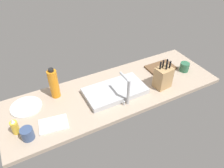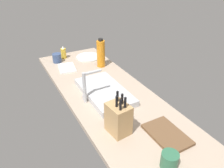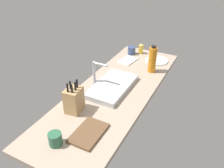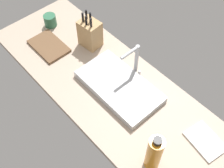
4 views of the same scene
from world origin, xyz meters
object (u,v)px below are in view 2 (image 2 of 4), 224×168
object	(u,v)px
faucet	(87,84)
cutting_board	(167,134)
water_bottle	(101,54)
soap_bottle	(64,53)
dinner_plate	(88,57)
coffee_mug	(57,58)
knife_block	(118,118)
ceramic_cup	(169,160)
sink_basin	(104,92)
dish_towel	(67,68)

from	to	relation	value
faucet	cutting_board	world-z (taller)	faucet
water_bottle	soap_bottle	bearing A→B (deg)	35.10
dinner_plate	coffee_mug	xyz separation A→B (cm)	(4.17, 31.19, 3.72)
knife_block	cutting_board	size ratio (longest dim) A/B	0.94
dinner_plate	knife_block	bearing A→B (deg)	165.59
coffee_mug	ceramic_cup	world-z (taller)	same
soap_bottle	coffee_mug	size ratio (longest dim) A/B	1.50
sink_basin	faucet	size ratio (longest dim) A/B	2.20
cutting_board	dinner_plate	world-z (taller)	cutting_board
coffee_mug	faucet	bearing A→B (deg)	179.41
faucet	dish_towel	bearing A→B (deg)	-4.23
dish_towel	water_bottle	bearing A→B (deg)	-109.81
soap_bottle	water_bottle	size ratio (longest dim) A/B	0.48
dish_towel	knife_block	bearing A→B (deg)	179.46
sink_basin	water_bottle	world-z (taller)	water_bottle
faucet	soap_bottle	world-z (taller)	faucet
faucet	cutting_board	distance (cm)	62.31
soap_bottle	dish_towel	xyz separation A→B (cm)	(-24.67, 5.26, -5.00)
dish_towel	coffee_mug	world-z (taller)	coffee_mug
coffee_mug	dinner_plate	bearing A→B (deg)	-97.62
soap_bottle	ceramic_cup	size ratio (longest dim) A/B	1.50
faucet	cutting_board	xyz separation A→B (cm)	(-54.87, -26.43, -13.16)
faucet	ceramic_cup	xyz separation A→B (cm)	(-72.07, -12.70, -9.75)
water_bottle	coffee_mug	distance (cm)	45.44
soap_bottle	ceramic_cup	bearing A→B (deg)	-178.86
knife_block	sink_basin	bearing A→B (deg)	-22.02
ceramic_cup	water_bottle	bearing A→B (deg)	-10.35
sink_basin	coffee_mug	distance (cm)	75.93
cutting_board	dish_towel	xyz separation A→B (cm)	(113.74, 22.08, -0.30)
soap_bottle	ceramic_cup	distance (cm)	155.65
water_bottle	coffee_mug	bearing A→B (deg)	49.25
sink_basin	knife_block	xyz separation A→B (cm)	(-40.60, 11.36, 7.58)
coffee_mug	knife_block	bearing A→B (deg)	-178.68
faucet	ceramic_cup	distance (cm)	73.83
knife_block	dish_towel	distance (cm)	97.40
soap_bottle	water_bottle	bearing A→B (deg)	-144.90
soap_bottle	dish_towel	world-z (taller)	soap_bottle
cutting_board	dinner_plate	size ratio (longest dim) A/B	1.12
sink_basin	knife_block	distance (cm)	42.84
dish_towel	coffee_mug	size ratio (longest dim) A/B	2.37
dish_towel	soap_bottle	bearing A→B (deg)	-12.04
soap_bottle	dinner_plate	world-z (taller)	soap_bottle
sink_basin	ceramic_cup	size ratio (longest dim) A/B	5.93
water_bottle	dinner_plate	distance (cm)	27.92
cutting_board	dinner_plate	bearing A→B (deg)	-2.49
dinner_plate	ceramic_cup	xyz separation A→B (cm)	(-145.01, 19.28, 3.70)
soap_bottle	water_bottle	world-z (taller)	water_bottle
soap_bottle	faucet	bearing A→B (deg)	173.44
faucet	dinner_plate	distance (cm)	80.77
coffee_mug	sink_basin	bearing A→B (deg)	-169.36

